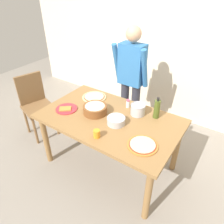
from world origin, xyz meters
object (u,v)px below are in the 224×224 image
dining_table (110,124)px  plate_with_slice (66,109)px  olive_oil_bottle (157,109)px  steel_pot (138,109)px  pizza_cooked_on_tray (143,145)px  person_cook (131,77)px  popcorn_bowl (95,109)px  cup_orange (97,134)px  chair_wooden_left (36,102)px  pizza_raw_on_board (94,97)px  salt_shaker (128,104)px  mixing_bowl_steel (116,121)px

dining_table → plate_with_slice: size_ratio=6.15×
olive_oil_bottle → steel_pot: size_ratio=1.48×
pizza_cooked_on_tray → dining_table: bearing=158.5°
person_cook → popcorn_bowl: (-0.04, -0.77, -0.12)m
popcorn_bowl → cup_orange: size_ratio=3.29×
chair_wooden_left → popcorn_bowl: bearing=1.0°
pizza_raw_on_board → pizza_cooked_on_tray: bearing=-26.4°
pizza_raw_on_board → salt_shaker: salt_shaker is taller
chair_wooden_left → steel_pot: 1.60m
pizza_raw_on_board → salt_shaker: bearing=4.6°
popcorn_bowl → steel_pot: steel_pot is taller
mixing_bowl_steel → steel_pot: steel_pot is taller
pizza_cooked_on_tray → cup_orange: (-0.44, -0.14, 0.03)m
chair_wooden_left → salt_shaker: chair_wooden_left is taller
chair_wooden_left → plate_with_slice: (0.78, -0.12, 0.23)m
mixing_bowl_steel → steel_pot: size_ratio=1.15×
mixing_bowl_steel → dining_table: bearing=156.5°
chair_wooden_left → popcorn_bowl: 1.16m
pizza_cooked_on_tray → olive_oil_bottle: (-0.09, 0.51, 0.10)m
person_cook → plate_with_slice: (-0.38, -0.91, -0.17)m
pizza_cooked_on_tray → salt_shaker: bearing=132.2°
chair_wooden_left → olive_oil_bottle: 1.82m
pizza_cooked_on_tray → salt_shaker: size_ratio=2.83×
person_cook → pizza_cooked_on_tray: 1.20m
mixing_bowl_steel → steel_pot: 0.32m
popcorn_bowl → steel_pot: 0.50m
person_cook → pizza_cooked_on_tray: person_cook is taller
pizza_cooked_on_tray → steel_pot: bearing=123.4°
dining_table → plate_with_slice: (-0.54, -0.15, 0.10)m
dining_table → pizza_cooked_on_tray: (0.53, -0.21, 0.10)m
cup_orange → olive_oil_bottle: bearing=62.0°
plate_with_slice → person_cook: bearing=67.4°
pizza_raw_on_board → popcorn_bowl: 0.38m
mixing_bowl_steel → cup_orange: size_ratio=2.35×
pizza_raw_on_board → dining_table: bearing=-31.8°
olive_oil_bottle → steel_pot: bearing=-163.5°
chair_wooden_left → mixing_bowl_steel: (1.44, -0.02, 0.26)m
chair_wooden_left → salt_shaker: (1.38, 0.34, 0.27)m
dining_table → mixing_bowl_steel: size_ratio=8.00×
pizza_cooked_on_tray → olive_oil_bottle: olive_oil_bottle is taller
cup_orange → pizza_raw_on_board: bearing=130.0°
pizza_cooked_on_tray → salt_shaker: (-0.47, 0.52, 0.04)m
olive_oil_bottle → cup_orange: 0.75m
plate_with_slice → popcorn_bowl: (0.34, 0.14, 0.05)m
pizza_cooked_on_tray → salt_shaker: salt_shaker is taller
dining_table → person_cook: person_cook is taller
plate_with_slice → popcorn_bowl: popcorn_bowl is taller
popcorn_bowl → mixing_bowl_steel: bearing=-6.9°
dining_table → pizza_cooked_on_tray: 0.58m
person_cook → olive_oil_bottle: (0.59, -0.45, -0.07)m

